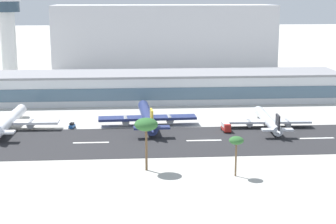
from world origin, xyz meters
TOP-DOWN VIEW (x-y plane):
  - ground_plane at (0.00, 0.00)m, footprint 1400.00×1400.00m
  - runway_strip at (0.00, -1.02)m, footprint 800.00×37.77m
  - runway_centreline_dash_3 at (-39.33, -1.02)m, footprint 12.00×1.20m
  - runway_centreline_dash_4 at (-1.16, -1.02)m, footprint 12.00×1.20m
  - runway_centreline_dash_5 at (38.18, -1.02)m, footprint 12.00×1.20m
  - terminal_building at (-19.83, 71.15)m, footprint 183.36×27.29m
  - control_tower at (-88.00, 107.76)m, footprint 14.50×14.50m
  - distant_hotel_block at (-3.13, 171.93)m, footprint 139.71×37.86m
  - airliner_navy_tail_gate_0 at (-70.53, 18.66)m, footprint 36.43×46.31m
  - airliner_gold_tail_gate_1 at (-19.50, 21.33)m, footprint 37.16×48.41m
  - airliner_black_tail_gate_2 at (25.06, 14.72)m, footprint 31.96×39.88m
  - service_baggage_tug_0 at (-47.65, 19.51)m, footprint 2.54×3.50m
  - service_box_truck_1 at (8.47, 10.63)m, footprint 3.03×6.15m
  - palm_tree_0 at (-21.75, -31.15)m, footprint 6.56×6.56m
  - palm_tree_1 at (2.39, -37.91)m, footprint 4.00×4.00m

SIDE VIEW (x-z plane):
  - ground_plane at x=0.00m, z-range 0.00..0.00m
  - runway_strip at x=0.00m, z-range 0.00..0.08m
  - runway_centreline_dash_3 at x=-39.33m, z-range 0.08..0.09m
  - runway_centreline_dash_4 at x=-1.16m, z-range 0.08..0.09m
  - runway_centreline_dash_5 at x=38.18m, z-range 0.08..0.09m
  - service_baggage_tug_0 at x=-47.65m, z-range -0.05..2.15m
  - service_box_truck_1 at x=8.47m, z-range 0.16..3.41m
  - airliner_black_tail_gate_2 at x=25.06m, z-range -1.51..6.81m
  - airliner_navy_tail_gate_0 at x=-70.53m, z-range -1.75..7.91m
  - airliner_gold_tail_gate_1 at x=-19.50m, z-range -1.83..8.27m
  - terminal_building at x=-19.83m, z-range 0.00..13.18m
  - palm_tree_1 at x=2.39m, z-range 4.15..15.34m
  - palm_tree_0 at x=-21.75m, z-range 5.52..20.65m
  - distant_hotel_block at x=-3.13m, z-range 0.00..42.01m
  - control_tower at x=-88.00m, z-range 4.34..50.63m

